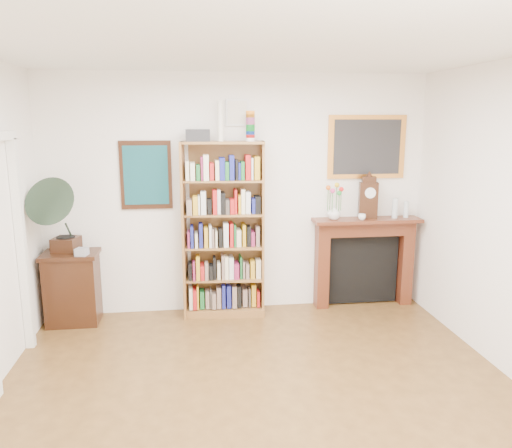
{
  "coord_description": "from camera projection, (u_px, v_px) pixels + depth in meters",
  "views": [
    {
      "loc": [
        -0.53,
        -3.31,
        2.27
      ],
      "look_at": [
        0.1,
        1.6,
        1.23
      ],
      "focal_mm": 35.0,
      "sensor_mm": 36.0,
      "label": 1
    }
  ],
  "objects": [
    {
      "name": "room",
      "position": [
        271.0,
        248.0,
        3.46
      ],
      "size": [
        4.51,
        5.01,
        2.81
      ],
      "color": "#503518",
      "rests_on": "ground"
    },
    {
      "name": "door_casing",
      "position": [
        2.0,
        237.0,
        4.38
      ],
      "size": [
        0.08,
        1.02,
        2.17
      ],
      "color": "white",
      "rests_on": "left_wall"
    },
    {
      "name": "teal_poster",
      "position": [
        146.0,
        175.0,
        5.68
      ],
      "size": [
        0.58,
        0.04,
        0.78
      ],
      "color": "black",
      "rests_on": "back_wall"
    },
    {
      "name": "small_picture",
      "position": [
        237.0,
        112.0,
        5.67
      ],
      "size": [
        0.26,
        0.04,
        0.3
      ],
      "color": "white",
      "rests_on": "back_wall"
    },
    {
      "name": "gilt_painting",
      "position": [
        367.0,
        147.0,
        5.95
      ],
      "size": [
        0.95,
        0.04,
        0.75
      ],
      "color": "orange",
      "rests_on": "back_wall"
    },
    {
      "name": "bookshelf",
      "position": [
        224.0,
        220.0,
        5.73
      ],
      "size": [
        0.96,
        0.41,
        2.34
      ],
      "rotation": [
        0.0,
        0.0,
        -0.09
      ],
      "color": "brown",
      "rests_on": "floor"
    },
    {
      "name": "side_cabinet",
      "position": [
        73.0,
        288.0,
        5.62
      ],
      "size": [
        0.61,
        0.44,
        0.82
      ],
      "primitive_type": "cube",
      "rotation": [
        0.0,
        0.0,
        0.0
      ],
      "color": "black",
      "rests_on": "floor"
    },
    {
      "name": "fireplace",
      "position": [
        364.0,
        254.0,
        6.14
      ],
      "size": [
        1.31,
        0.32,
        1.1
      ],
      "rotation": [
        0.0,
        0.0,
        -0.01
      ],
      "color": "#4E1B12",
      "rests_on": "floor"
    },
    {
      "name": "gramophone",
      "position": [
        60.0,
        211.0,
        5.34
      ],
      "size": [
        0.64,
        0.75,
        0.86
      ],
      "rotation": [
        0.0,
        0.0,
        -0.21
      ],
      "color": "black",
      "rests_on": "side_cabinet"
    },
    {
      "name": "cd_stack",
      "position": [
        82.0,
        252.0,
        5.41
      ],
      "size": [
        0.15,
        0.15,
        0.08
      ],
      "primitive_type": "cube",
      "rotation": [
        0.0,
        0.0,
        -0.24
      ],
      "color": "silver",
      "rests_on": "side_cabinet"
    },
    {
      "name": "mantel_clock",
      "position": [
        368.0,
        198.0,
        5.97
      ],
      "size": [
        0.24,
        0.16,
        0.5
      ],
      "rotation": [
        0.0,
        0.0,
        -0.19
      ],
      "color": "black",
      "rests_on": "fireplace"
    },
    {
      "name": "flower_vase",
      "position": [
        334.0,
        213.0,
        5.93
      ],
      "size": [
        0.17,
        0.17,
        0.16
      ],
      "primitive_type": "imported",
      "rotation": [
        0.0,
        0.0,
        -0.1
      ],
      "color": "silver",
      "rests_on": "fireplace"
    },
    {
      "name": "teacup",
      "position": [
        362.0,
        217.0,
        5.91
      ],
      "size": [
        0.11,
        0.11,
        0.07
      ],
      "primitive_type": "imported",
      "rotation": [
        0.0,
        0.0,
        0.24
      ],
      "color": "white",
      "rests_on": "fireplace"
    },
    {
      "name": "bottle_left",
      "position": [
        395.0,
        208.0,
        6.01
      ],
      "size": [
        0.07,
        0.07,
        0.24
      ],
      "primitive_type": "cylinder",
      "color": "silver",
      "rests_on": "fireplace"
    },
    {
      "name": "bottle_right",
      "position": [
        406.0,
        209.0,
        6.04
      ],
      "size": [
        0.06,
        0.06,
        0.2
      ],
      "primitive_type": "cylinder",
      "color": "silver",
      "rests_on": "fireplace"
    }
  ]
}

